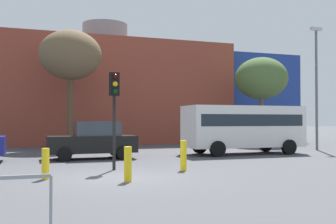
{
  "coord_description": "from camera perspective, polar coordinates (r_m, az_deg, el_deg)",
  "views": [
    {
      "loc": [
        -2.79,
        -12.97,
        1.89
      ],
      "look_at": [
        3.73,
        5.93,
        2.33
      ],
      "focal_mm": 42.55,
      "sensor_mm": 36.0,
      "label": 1
    }
  ],
  "objects": [
    {
      "name": "ground_plane",
      "position": [
        13.4,
        -6.91,
        -9.36
      ],
      "size": [
        200.0,
        200.0,
        0.0
      ],
      "primitive_type": "plane",
      "color": "#47474C"
    },
    {
      "name": "building_backdrop",
      "position": [
        36.05,
        -9.04,
        2.47
      ],
      "size": [
        34.9,
        10.16,
        10.53
      ],
      "color": "brown",
      "rests_on": "ground_plane"
    },
    {
      "name": "parked_car_2",
      "position": [
        20.13,
        -10.66,
        -3.99
      ],
      "size": [
        4.28,
        2.1,
        1.86
      ],
      "rotation": [
        0.0,
        0.0,
        3.14
      ],
      "color": "black",
      "rests_on": "ground_plane"
    },
    {
      "name": "white_bus",
      "position": [
        23.01,
        10.75,
        -1.91
      ],
      "size": [
        6.8,
        2.62,
        2.72
      ],
      "rotation": [
        0.0,
        0.0,
        3.14
      ],
      "color": "white",
      "rests_on": "ground_plane"
    },
    {
      "name": "traffic_light_island",
      "position": [
        15.44,
        -7.69,
        1.98
      ],
      "size": [
        0.38,
        0.37,
        3.75
      ],
      "rotation": [
        0.0,
        0.0,
        -1.5
      ],
      "color": "black",
      "rests_on": "ground_plane"
    },
    {
      "name": "bare_tree_0",
      "position": [
        27.65,
        -13.8,
        7.83
      ],
      "size": [
        4.14,
        4.14,
        7.95
      ],
      "color": "brown",
      "rests_on": "ground_plane"
    },
    {
      "name": "bare_tree_1",
      "position": [
        31.8,
        13.21,
        4.67
      ],
      "size": [
        4.06,
        4.06,
        6.81
      ],
      "color": "brown",
      "rests_on": "ground_plane"
    },
    {
      "name": "bollard_yellow_0",
      "position": [
        15.21,
        2.23,
        -6.24
      ],
      "size": [
        0.24,
        0.24,
        1.14
      ],
      "primitive_type": "cylinder",
      "color": "yellow",
      "rests_on": "ground_plane"
    },
    {
      "name": "bollard_yellow_1",
      "position": [
        13.52,
        -17.15,
        -7.1
      ],
      "size": [
        0.24,
        0.24,
        1.0
      ],
      "primitive_type": "cylinder",
      "color": "yellow",
      "rests_on": "ground_plane"
    },
    {
      "name": "bollard_yellow_2",
      "position": [
        12.49,
        -5.77,
        -7.45
      ],
      "size": [
        0.24,
        0.24,
        1.09
      ],
      "primitive_type": "cylinder",
      "color": "yellow",
      "rests_on": "ground_plane"
    },
    {
      "name": "street_lamp",
      "position": [
        27.57,
        20.49,
        4.27
      ],
      "size": [
        0.8,
        0.24,
        7.96
      ],
      "color": "#59595E",
      "rests_on": "ground_plane"
    }
  ]
}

